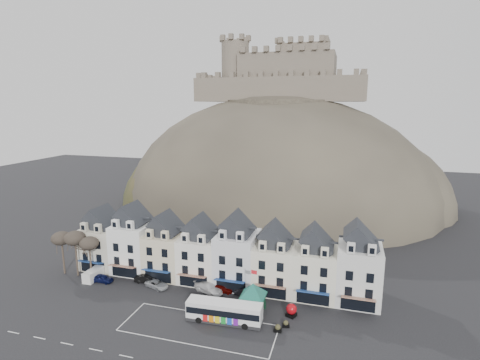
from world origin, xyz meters
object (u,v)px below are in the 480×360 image
object	(u,v)px
red_buoy	(291,310)
car_black	(147,279)
car_maroon	(222,288)
car_charcoal	(246,292)
car_navy	(102,278)
car_silver	(157,284)
white_van	(93,275)
bus	(224,311)
car_white	(208,288)
flagpole	(251,287)
bus_shelter	(253,290)

from	to	relation	value
red_buoy	car_black	size ratio (longest dim) A/B	0.46
car_maroon	car_charcoal	size ratio (longest dim) A/B	1.05
red_buoy	car_navy	world-z (taller)	red_buoy
car_silver	white_van	bearing A→B (deg)	109.84
bus	car_navy	distance (m)	25.68
white_van	car_charcoal	xyz separation A→B (m)	(28.13, 2.11, -0.33)
car_white	car_silver	bearing A→B (deg)	119.41
car_navy	car_charcoal	world-z (taller)	car_navy
bus	car_white	xyz separation A→B (m)	(-5.42, 7.61, -0.94)
car_navy	car_black	size ratio (longest dim) A/B	0.94
car_charcoal	car_silver	bearing A→B (deg)	99.95
red_buoy	car_navy	xyz separation A→B (m)	(-34.22, 1.52, -0.32)
white_van	car_white	xyz separation A→B (m)	(21.73, 1.51, -0.15)
flagpole	car_black	world-z (taller)	flagpole
white_van	car_silver	distance (m)	12.55
white_van	car_black	size ratio (longest dim) A/B	0.96
bus	red_buoy	xyz separation A→B (m)	(9.20, 4.19, -0.72)
car_navy	bus_shelter	bearing A→B (deg)	-93.12
bus	car_charcoal	bearing A→B (deg)	80.11
bus_shelter	car_navy	xyz separation A→B (m)	(-28.44, 2.23, -3.05)
bus	car_maroon	distance (m)	8.89
white_van	car_maroon	xyz separation A→B (m)	(23.91, 2.11, -0.27)
flagpole	bus	bearing A→B (deg)	-128.73
car_black	car_silver	bearing A→B (deg)	-119.19
car_maroon	car_silver	bearing A→B (deg)	93.85
flagpole	red_buoy	bearing A→B (deg)	3.43
bus_shelter	white_van	xyz separation A→B (m)	(-30.58, 2.62, -2.80)
bus	car_charcoal	xyz separation A→B (m)	(0.98, 8.21, -1.12)
car_black	car_maroon	world-z (taller)	car_black
white_van	car_black	bearing A→B (deg)	9.08
bus_shelter	flagpole	bearing A→B (deg)	136.18
red_buoy	car_charcoal	xyz separation A→B (m)	(-8.22, 4.02, -0.40)
red_buoy	car_silver	world-z (taller)	red_buoy
flagpole	car_navy	distance (m)	28.34
bus_shelter	flagpole	distance (m)	0.58
white_van	car_maroon	size ratio (longest dim) A/B	1.05
bus_shelter	car_white	bearing A→B (deg)	153.89
car_maroon	car_charcoal	world-z (taller)	car_maroon
white_van	car_black	world-z (taller)	white_van
car_navy	car_maroon	xyz separation A→B (m)	(21.78, 2.50, -0.02)
bus_shelter	car_white	world-z (taller)	bus_shelter
bus	car_white	size ratio (longest dim) A/B	2.05
flagpole	white_van	xyz separation A→B (m)	(-30.21, 2.28, -3.10)
flagpole	white_van	size ratio (longest dim) A/B	1.72
red_buoy	flagpole	xyz separation A→B (m)	(-6.14, -0.37, 3.03)
car_silver	bus	bearing A→B (deg)	-96.58
flagpole	car_silver	bearing A→B (deg)	171.13
bus_shelter	car_maroon	world-z (taller)	bus_shelter
red_buoy	car_silver	bearing A→B (deg)	174.27
car_navy	car_charcoal	size ratio (longest dim) A/B	1.09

